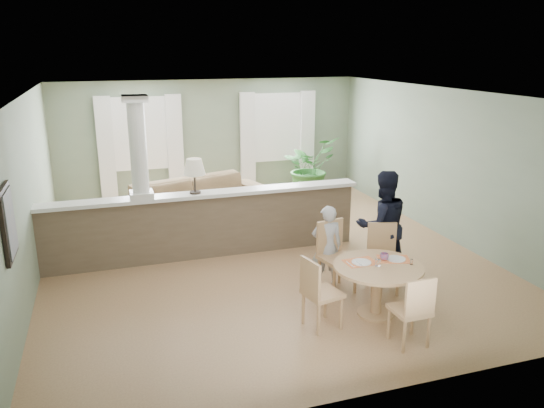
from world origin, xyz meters
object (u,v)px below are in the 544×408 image
object	(u,v)px
houseplant	(309,167)
chair_near	(414,308)
dining_table	(378,275)
sofa	(197,203)
chair_far_man	(383,254)
chair_far_boy	(334,252)
child_person	(327,246)
man_person	(382,225)
chair_side	(318,290)

from	to	relation	value
houseplant	chair_near	xyz separation A→B (m)	(-1.31, -6.53, -0.21)
dining_table	chair_near	distance (m)	0.83
sofa	chair_far_man	distance (m)	4.20
chair_far_boy	child_person	world-z (taller)	child_person
child_person	sofa	bearing A→B (deg)	-56.11
dining_table	child_person	world-z (taller)	child_person
houseplant	man_person	world-z (taller)	man_person
sofa	chair_far_man	size ratio (longest dim) A/B	3.16
sofa	chair_side	xyz separation A→B (m)	(0.69, -4.46, 0.07)
man_person	chair_near	bearing A→B (deg)	76.29
dining_table	chair_side	distance (m)	0.88
chair_near	chair_side	xyz separation A→B (m)	(-0.88, 0.74, 0.02)
houseplant	dining_table	size ratio (longest dim) A/B	1.22
chair_side	child_person	bearing A→B (deg)	-40.54
sofa	chair_side	bearing A→B (deg)	-98.82
houseplant	chair_far_man	world-z (taller)	houseplant
dining_table	chair_near	world-z (taller)	chair_near
houseplant	chair_far_boy	size ratio (longest dim) A/B	1.39
chair_far_boy	chair_side	size ratio (longest dim) A/B	1.09
sofa	dining_table	distance (m)	4.65
chair_side	child_person	world-z (taller)	child_person
dining_table	man_person	world-z (taller)	man_person
houseplant	chair_far_man	distance (m)	5.09
houseplant	chair_near	bearing A→B (deg)	-101.38
chair_far_man	child_person	size ratio (longest dim) A/B	0.79
chair_far_man	man_person	bearing A→B (deg)	81.70
houseplant	dining_table	world-z (taller)	houseplant
child_person	man_person	world-z (taller)	man_person
houseplant	dining_table	bearing A→B (deg)	-103.10
sofa	chair_far_man	xyz separation A→B (m)	(2.02, -3.68, 0.09)
sofa	houseplant	bearing A→B (deg)	7.14
sofa	chair_far_boy	xyz separation A→B (m)	(1.36, -3.48, 0.11)
chair_far_boy	dining_table	bearing A→B (deg)	-88.61
houseplant	chair_far_boy	distance (m)	5.05
man_person	chair_far_boy	bearing A→B (deg)	14.69
dining_table	chair_near	size ratio (longest dim) A/B	1.29
chair_far_boy	chair_near	world-z (taller)	chair_far_boy
dining_table	child_person	size ratio (longest dim) A/B	0.95
child_person	man_person	xyz separation A→B (m)	(0.89, 0.00, 0.22)
sofa	man_person	size ratio (longest dim) A/B	1.83
chair_far_man	chair_near	size ratio (longest dim) A/B	1.08
chair_side	man_person	xyz separation A→B (m)	(1.50, 1.13, 0.32)
chair_near	man_person	xyz separation A→B (m)	(0.62, 1.88, 0.34)
chair_far_man	man_person	world-z (taller)	man_person
sofa	child_person	size ratio (longest dim) A/B	2.50
child_person	man_person	distance (m)	0.92
child_person	houseplant	bearing A→B (deg)	-96.29
sofa	houseplant	distance (m)	3.19
sofa	child_person	distance (m)	3.58
dining_table	chair_far_man	world-z (taller)	chair_far_man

